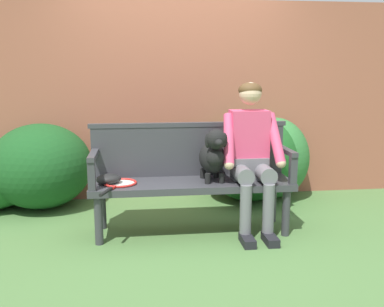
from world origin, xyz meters
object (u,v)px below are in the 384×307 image
Objects in this scene: tennis_racket at (119,184)px; baseball_glove at (109,179)px; dog_on_bench at (213,155)px; person_seated at (251,151)px; garden_bench at (192,188)px.

baseball_glove is (-0.09, 0.03, 0.04)m from tennis_racket.
person_seated is at bearing 5.19° from dog_on_bench.
person_seated is 0.35m from dog_on_bench.
tennis_racket is (-0.82, -0.01, -0.23)m from dog_on_bench.
baseball_glove is (-0.91, 0.03, -0.20)m from dog_on_bench.
garden_bench is 0.36m from dog_on_bench.
garden_bench is at bearing -13.09° from baseball_glove.
baseball_glove is (-1.26, -0.00, -0.22)m from person_seated.
dog_on_bench reaches higher than garden_bench.
dog_on_bench is at bearing -14.03° from garden_bench.
tennis_racket reaches higher than garden_bench.
tennis_racket is at bearing -34.85° from baseball_glove.
garden_bench is 1.33× the size of person_seated.
garden_bench is 3.08× the size of tennis_racket.
tennis_racket is 0.10m from baseball_glove.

